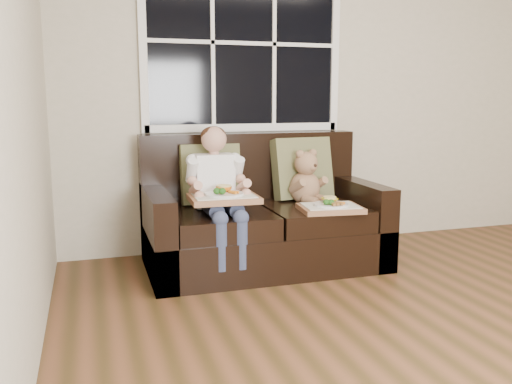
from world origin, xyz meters
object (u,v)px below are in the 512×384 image
object	(u,v)px
tray_left	(224,197)
tray_right	(330,207)
loveseat	(261,223)
child	(217,182)
teddy_bear	(306,180)

from	to	relation	value
tray_left	tray_right	size ratio (longest dim) A/B	1.03
tray_left	tray_right	bearing A→B (deg)	-4.78
loveseat	child	bearing A→B (deg)	-161.43
child	tray_right	size ratio (longest dim) A/B	1.98
teddy_bear	loveseat	bearing A→B (deg)	162.56
loveseat	tray_left	distance (m)	0.52
teddy_bear	tray_right	world-z (taller)	teddy_bear
child	tray_left	size ratio (longest dim) A/B	1.92
loveseat	child	size ratio (longest dim) A/B	1.89
loveseat	child	xyz separation A→B (m)	(-0.36, -0.12, 0.34)
child	teddy_bear	world-z (taller)	child
teddy_bear	tray_right	bearing A→B (deg)	-100.84
loveseat	tray_left	world-z (taller)	loveseat
child	tray_left	xyz separation A→B (m)	(0.01, -0.15, -0.08)
tray_right	loveseat	bearing A→B (deg)	143.66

